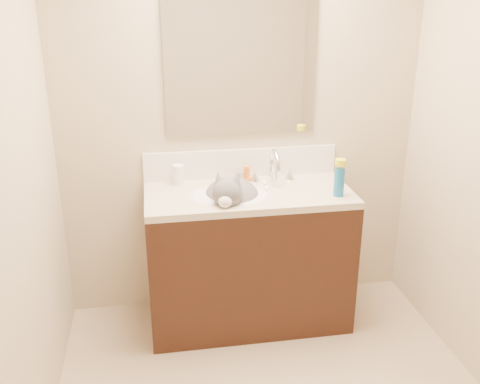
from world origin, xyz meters
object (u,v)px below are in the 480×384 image
object	(u,v)px
silver_jar	(239,176)
spray_can	(339,182)
basin	(229,206)
faucet	(274,168)
pill_bottle	(178,175)
amber_bottle	(247,173)
cat	(231,198)
vanity_cabinet	(248,260)

from	to	relation	value
silver_jar	spray_can	distance (m)	0.62
basin	faucet	world-z (taller)	faucet
pill_bottle	amber_bottle	distance (m)	0.42
cat	basin	bearing A→B (deg)	-164.30
cat	silver_jar	bearing A→B (deg)	87.26
silver_jar	amber_bottle	size ratio (longest dim) A/B	0.63
faucet	spray_can	size ratio (longest dim) A/B	1.73
basin	amber_bottle	bearing A→B (deg)	56.43
pill_bottle	amber_bottle	bearing A→B (deg)	-0.86
pill_bottle	amber_bottle	world-z (taller)	pill_bottle
silver_jar	faucet	bearing A→B (deg)	-13.36
basin	pill_bottle	size ratio (longest dim) A/B	3.74
basin	spray_can	distance (m)	0.64
basin	silver_jar	distance (m)	0.26
spray_can	cat	bearing A→B (deg)	168.85
amber_bottle	faucet	bearing A→B (deg)	-17.19
faucet	pill_bottle	distance (m)	0.58
vanity_cabinet	spray_can	world-z (taller)	spray_can
basin	cat	world-z (taller)	cat
faucet	cat	distance (m)	0.35
basin	pill_bottle	xyz separation A→B (m)	(-0.27, 0.22, 0.13)
cat	spray_can	xyz separation A→B (m)	(0.60, -0.12, 0.10)
basin	faucet	xyz separation A→B (m)	(0.30, 0.17, 0.16)
pill_bottle	vanity_cabinet	bearing A→B (deg)	-25.98
vanity_cabinet	amber_bottle	distance (m)	0.53
cat	amber_bottle	xyz separation A→B (m)	(0.13, 0.22, 0.07)
cat	pill_bottle	xyz separation A→B (m)	(-0.29, 0.22, 0.08)
vanity_cabinet	pill_bottle	world-z (taller)	pill_bottle
faucet	basin	bearing A→B (deg)	-150.88
silver_jar	pill_bottle	bearing A→B (deg)	179.08
basin	cat	size ratio (longest dim) A/B	0.93
vanity_cabinet	silver_jar	xyz separation A→B (m)	(-0.03, 0.19, 0.48)
basin	spray_can	bearing A→B (deg)	-10.94
vanity_cabinet	faucet	size ratio (longest dim) A/B	4.29
cat	spray_can	bearing A→B (deg)	6.50
faucet	silver_jar	distance (m)	0.22
vanity_cabinet	cat	xyz separation A→B (m)	(-0.11, -0.03, 0.43)
faucet	cat	bearing A→B (deg)	-149.65
vanity_cabinet	pill_bottle	xyz separation A→B (m)	(-0.39, 0.19, 0.51)
silver_jar	amber_bottle	world-z (taller)	amber_bottle
basin	spray_can	world-z (taller)	spray_can
pill_bottle	silver_jar	distance (m)	0.37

